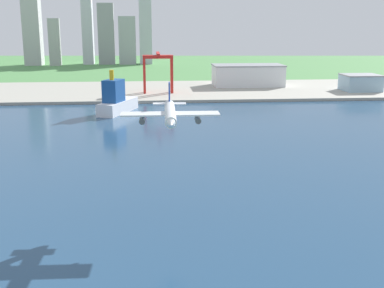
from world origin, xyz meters
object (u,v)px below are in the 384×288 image
Objects in this scene: ferry_boat at (116,101)px; warehouse_annex at (360,83)px; airplane_landing at (170,114)px; warehouse_main at (248,75)px; port_crane_red at (158,63)px.

ferry_boat reaches higher than warehouse_annex.
warehouse_main is (93.00, 337.01, -22.43)m from airplane_landing.
ferry_boat is 0.68× the size of warehouse_main.
ferry_boat is at bearing -158.44° from warehouse_annex.
port_crane_red is (2.49, 290.45, -6.60)m from airplane_landing.
ferry_boat is at bearing -110.39° from port_crane_red.
airplane_landing is 207.27m from ferry_boat.
warehouse_main is (122.86, 133.61, 3.95)m from ferry_boat.
warehouse_annex is (187.51, -0.17, -18.80)m from port_crane_red.
port_crane_red is 1.11× the size of warehouse_annex.
warehouse_main is at bearing 154.28° from warehouse_annex.
port_crane_red is at bearing 89.51° from airplane_landing.
airplane_landing is 290.54m from port_crane_red.
port_crane_red is (32.35, 87.05, 19.77)m from ferry_boat.
port_crane_red reaches higher than ferry_boat.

